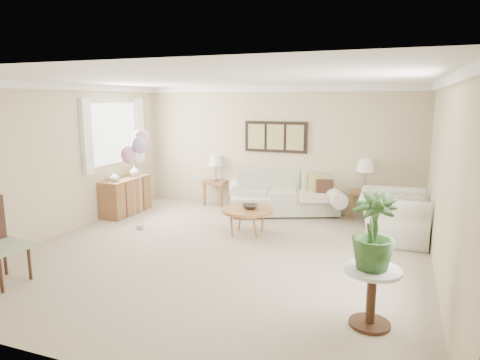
{
  "coord_description": "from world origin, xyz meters",
  "views": [
    {
      "loc": [
        2.47,
        -5.69,
        2.31
      ],
      "look_at": [
        0.09,
        0.6,
        1.05
      ],
      "focal_mm": 32.0,
      "sensor_mm": 36.0,
      "label": 1
    }
  ],
  "objects_px": {
    "sofa": "(284,197)",
    "coffee_table": "(247,211)",
    "armchair": "(393,216)",
    "balloon_cluster": "(138,145)"
  },
  "relations": [
    {
      "from": "sofa",
      "to": "coffee_table",
      "type": "relative_size",
      "value": 2.99
    },
    {
      "from": "coffee_table",
      "to": "sofa",
      "type": "bearing_deg",
      "value": 82.09
    },
    {
      "from": "coffee_table",
      "to": "balloon_cluster",
      "type": "xyz_separation_m",
      "value": [
        -1.91,
        -0.4,
        1.12
      ]
    },
    {
      "from": "sofa",
      "to": "armchair",
      "type": "relative_size",
      "value": 2.2
    },
    {
      "from": "coffee_table",
      "to": "armchair",
      "type": "bearing_deg",
      "value": 14.49
    },
    {
      "from": "armchair",
      "to": "balloon_cluster",
      "type": "height_order",
      "value": "balloon_cluster"
    },
    {
      "from": "armchair",
      "to": "balloon_cluster",
      "type": "bearing_deg",
      "value": 101.93
    },
    {
      "from": "coffee_table",
      "to": "armchair",
      "type": "xyz_separation_m",
      "value": [
        2.37,
        0.61,
        -0.02
      ]
    },
    {
      "from": "sofa",
      "to": "coffee_table",
      "type": "distance_m",
      "value": 1.65
    },
    {
      "from": "coffee_table",
      "to": "armchair",
      "type": "distance_m",
      "value": 2.45
    }
  ]
}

